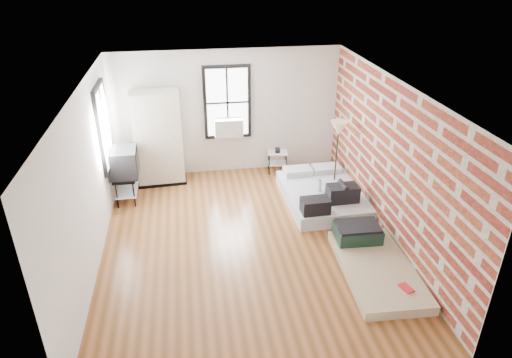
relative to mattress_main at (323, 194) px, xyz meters
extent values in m
plane|color=brown|center=(-1.75, -1.17, -0.18)|extent=(6.00, 6.00, 0.00)
cube|color=silver|center=(-1.75, 1.83, 1.22)|extent=(5.00, 0.01, 2.80)
cube|color=silver|center=(-1.75, -4.17, 1.22)|extent=(5.00, 0.01, 2.80)
cube|color=silver|center=(-4.25, -1.17, 1.22)|extent=(0.01, 6.00, 2.80)
cube|color=maroon|center=(0.75, -1.17, 1.22)|extent=(0.02, 6.00, 2.80)
cube|color=white|center=(-1.75, -1.17, 2.62)|extent=(5.00, 6.00, 0.01)
cube|color=white|center=(-1.75, 1.78, 1.47)|extent=(0.90, 0.02, 1.50)
cube|color=black|center=(-2.23, 1.80, 1.47)|extent=(0.07, 0.08, 1.64)
cube|color=black|center=(-1.26, 1.80, 1.47)|extent=(0.07, 0.08, 1.64)
cube|color=black|center=(-1.75, 1.80, 2.25)|extent=(0.90, 0.08, 0.07)
cube|color=black|center=(-1.75, 1.80, 0.68)|extent=(0.90, 0.08, 0.07)
cube|color=black|center=(-1.75, 1.77, 1.47)|extent=(0.04, 0.02, 1.50)
cube|color=black|center=(-1.75, 1.77, 1.47)|extent=(0.90, 0.02, 0.04)
cube|color=silver|center=(-1.75, 1.66, 0.94)|extent=(0.62, 0.30, 0.40)
cube|color=white|center=(-4.20, 0.63, 1.47)|extent=(0.02, 0.90, 1.50)
cube|color=black|center=(-4.22, 0.15, 1.47)|extent=(0.08, 0.07, 1.64)
cube|color=black|center=(-4.22, 1.12, 1.47)|extent=(0.08, 0.07, 1.64)
cube|color=black|center=(-4.22, 0.63, 2.25)|extent=(0.08, 0.90, 0.07)
cube|color=black|center=(-4.22, 0.63, 0.68)|extent=(0.08, 0.90, 0.07)
cube|color=black|center=(-4.19, 0.63, 1.47)|extent=(0.02, 0.04, 1.50)
cube|color=black|center=(-4.19, 0.63, 1.47)|extent=(0.02, 0.90, 0.04)
cube|color=white|center=(0.00, 0.02, -0.05)|extent=(1.57, 2.10, 0.27)
cube|color=white|center=(-0.34, 0.83, 0.15)|extent=(0.61, 0.39, 0.13)
cube|color=white|center=(0.31, 0.84, 0.15)|extent=(0.61, 0.39, 0.13)
cube|color=black|center=(0.23, -0.46, 0.25)|extent=(0.60, 0.36, 0.32)
cylinder|color=black|center=(0.23, -0.46, 0.43)|extent=(0.10, 0.38, 0.09)
cube|color=black|center=(-0.41, -0.80, 0.23)|extent=(0.53, 0.34, 0.28)
cylinder|color=silver|center=(-0.10, -0.03, 0.21)|extent=(0.08, 0.08, 0.24)
cylinder|color=#1B3BBD|center=(-0.10, -0.03, 0.34)|extent=(0.04, 0.04, 0.03)
cube|color=#C6B88F|center=(0.20, -2.36, -0.10)|extent=(1.18, 2.11, 0.16)
cube|color=black|center=(0.13, -1.59, 0.10)|extent=(0.78, 0.58, 0.24)
cube|color=black|center=(0.13, -1.59, 0.24)|extent=(0.74, 0.53, 0.04)
cube|color=#B51C26|center=(0.39, -2.96, 0.00)|extent=(0.19, 0.25, 0.03)
cube|color=black|center=(-3.28, 1.48, -0.15)|extent=(1.08, 0.66, 0.06)
cube|color=white|center=(-3.28, 1.48, 0.88)|extent=(1.03, 0.61, 2.00)
cylinder|color=black|center=(-0.86, 1.43, 0.06)|extent=(0.02, 0.02, 0.49)
cylinder|color=black|center=(-0.47, 1.38, 0.06)|extent=(0.02, 0.02, 0.49)
cylinder|color=black|center=(-0.82, 1.72, 0.06)|extent=(0.02, 0.02, 0.49)
cylinder|color=black|center=(-0.44, 1.68, 0.06)|extent=(0.02, 0.02, 0.49)
cube|color=silver|center=(-0.65, 1.55, 0.30)|extent=(0.48, 0.41, 0.02)
cube|color=silver|center=(-0.65, 1.55, 0.04)|extent=(0.46, 0.39, 0.02)
cube|color=black|center=(-0.65, 1.55, 0.36)|extent=(0.12, 0.17, 0.09)
cylinder|color=black|center=(0.36, 0.43, -0.17)|extent=(0.23, 0.23, 0.03)
cylinder|color=black|center=(0.36, 0.43, 0.52)|extent=(0.03, 0.03, 1.36)
cone|color=#CEB584|center=(0.36, 0.43, 1.25)|extent=(0.34, 0.34, 0.30)
cylinder|color=black|center=(-4.13, 0.42, 0.10)|extent=(0.03, 0.03, 0.55)
cylinder|color=black|center=(-3.80, 0.42, 0.10)|extent=(0.03, 0.03, 0.55)
cylinder|color=black|center=(-4.13, 1.08, 0.10)|extent=(0.03, 0.03, 0.55)
cylinder|color=black|center=(-3.80, 1.09, 0.10)|extent=(0.03, 0.03, 0.55)
cube|color=black|center=(-3.97, 0.75, 0.37)|extent=(0.45, 0.80, 0.03)
cube|color=silver|center=(-3.97, 0.75, 0.04)|extent=(0.43, 0.78, 0.02)
cube|color=black|center=(-3.97, 0.75, 0.67)|extent=(0.56, 0.65, 0.55)
cube|color=black|center=(-3.69, 0.75, 0.67)|extent=(0.03, 0.53, 0.44)
camera|label=1|loc=(-2.64, -7.83, 4.51)|focal=32.00mm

